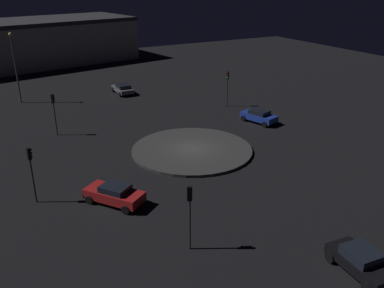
# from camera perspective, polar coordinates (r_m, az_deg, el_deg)

# --- Properties ---
(ground_plane) EXTENTS (115.75, 115.75, 0.00)m
(ground_plane) POSITION_cam_1_polar(r_m,az_deg,el_deg) (39.06, 0.00, -0.95)
(ground_plane) COLOR black
(roundabout_island) EXTENTS (11.35, 11.35, 0.25)m
(roundabout_island) POSITION_cam_1_polar(r_m,az_deg,el_deg) (39.01, 0.00, -0.78)
(roundabout_island) COLOR #383838
(roundabout_island) RESTS_ON ground_plane
(car_black) EXTENTS (2.36, 4.05, 1.47)m
(car_black) POSITION_cam_1_polar(r_m,az_deg,el_deg) (25.54, 22.35, -14.73)
(car_black) COLOR black
(car_black) RESTS_ON ground_plane
(car_red) EXTENTS (3.97, 4.59, 1.48)m
(car_red) POSITION_cam_1_polar(r_m,az_deg,el_deg) (30.58, -10.65, -6.78)
(car_red) COLOR red
(car_red) RESTS_ON ground_plane
(car_blue) EXTENTS (2.89, 4.39, 1.44)m
(car_blue) POSITION_cam_1_polar(r_m,az_deg,el_deg) (47.02, 9.22, 3.85)
(car_blue) COLOR #1E38A5
(car_blue) RESTS_ON ground_plane
(car_grey) EXTENTS (2.07, 4.16, 1.36)m
(car_grey) POSITION_cam_1_polar(r_m,az_deg,el_deg) (58.85, -9.52, 7.55)
(car_grey) COLOR slate
(car_grey) RESTS_ON ground_plane
(traffic_light_northeast) EXTENTS (0.39, 0.39, 4.41)m
(traffic_light_northeast) POSITION_cam_1_polar(r_m,az_deg,el_deg) (51.87, 4.92, 8.52)
(traffic_light_northeast) COLOR #2D2D2D
(traffic_light_northeast) RESTS_ON ground_plane
(traffic_light_west) EXTENTS (0.38, 0.34, 4.31)m
(traffic_light_west) POSITION_cam_1_polar(r_m,az_deg,el_deg) (31.30, -21.34, -2.60)
(traffic_light_west) COLOR #2D2D2D
(traffic_light_west) RESTS_ON ground_plane
(traffic_light_northwest) EXTENTS (0.39, 0.39, 4.36)m
(traffic_light_northwest) POSITION_cam_1_polar(r_m,az_deg,el_deg) (44.19, -18.52, 4.93)
(traffic_light_northwest) COLOR #2D2D2D
(traffic_light_northwest) RESTS_ON ground_plane
(traffic_light_southwest) EXTENTS (0.37, 0.40, 4.28)m
(traffic_light_southwest) POSITION_cam_1_polar(r_m,az_deg,el_deg) (24.25, -0.31, -8.43)
(traffic_light_southwest) COLOR #2D2D2D
(traffic_light_southwest) RESTS_ON ground_plane
(streetlamp_northwest) EXTENTS (0.49, 0.49, 8.91)m
(streetlamp_northwest) POSITION_cam_1_polar(r_m,az_deg,el_deg) (57.23, -23.31, 10.63)
(streetlamp_northwest) COLOR #4C4C51
(streetlamp_northwest) RESTS_ON ground_plane
(store_building) EXTENTS (35.84, 20.23, 7.95)m
(store_building) POSITION_cam_1_polar(r_m,az_deg,el_deg) (83.32, -20.39, 13.09)
(store_building) COLOR #ADA893
(store_building) RESTS_ON ground_plane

